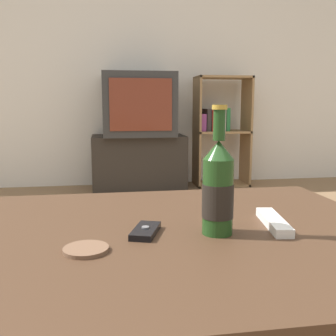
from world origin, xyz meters
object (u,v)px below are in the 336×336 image
(television, at_px, (138,105))
(cell_phone, at_px, (145,231))
(remote_control, at_px, (274,222))
(tv_stand, at_px, (139,163))
(bookshelf, at_px, (219,128))
(beer_bottle, at_px, (218,189))

(television, bearing_deg, cell_phone, -94.56)
(television, xyz_separation_m, remote_control, (0.08, -2.73, -0.27))
(cell_phone, distance_m, remote_control, 0.30)
(tv_stand, height_order, bookshelf, bookshelf)
(tv_stand, relative_size, bookshelf, 0.80)
(bookshelf, relative_size, remote_control, 5.56)
(bookshelf, bearing_deg, cell_phone, -109.55)
(tv_stand, xyz_separation_m, beer_bottle, (-0.06, -2.76, 0.35))
(beer_bottle, distance_m, cell_phone, 0.18)
(bookshelf, bearing_deg, television, -173.54)
(tv_stand, height_order, cell_phone, cell_phone)
(tv_stand, bearing_deg, television, -90.00)
(television, height_order, remote_control, television)
(bookshelf, distance_m, remote_control, 2.90)
(bookshelf, height_order, beer_bottle, bookshelf)
(cell_phone, bearing_deg, beer_bottle, 11.81)
(television, relative_size, beer_bottle, 2.25)
(beer_bottle, bearing_deg, cell_phone, 172.42)
(television, height_order, beer_bottle, television)
(bookshelf, xyz_separation_m, cell_phone, (-1.00, -2.83, -0.05))
(tv_stand, relative_size, remote_control, 4.46)
(cell_phone, relative_size, remote_control, 0.63)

